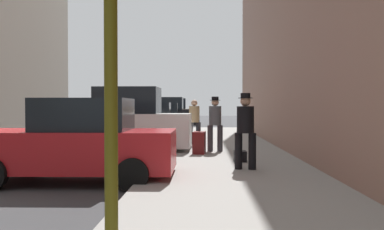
{
  "coord_description": "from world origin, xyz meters",
  "views": [
    {
      "loc": [
        5.32,
        -9.28,
        1.63
      ],
      "look_at": [
        4.96,
        4.47,
        1.33
      ],
      "focal_mm": 40.0,
      "sensor_mm": 36.0,
      "label": 1
    }
  ],
  "objects": [
    {
      "name": "parked_bronze_suv",
      "position": [
        2.65,
        26.8,
        1.03
      ],
      "size": [
        4.64,
        2.15,
        2.25
      ],
      "color": "brown",
      "rests_on": "ground_plane"
    },
    {
      "name": "parked_white_van",
      "position": [
        2.65,
        4.99,
        1.03
      ],
      "size": [
        4.63,
        2.11,
        2.25
      ],
      "color": "silver",
      "rests_on": "ground_plane"
    },
    {
      "name": "pedestrian_in_tan_coat",
      "position": [
        4.98,
        7.04,
        1.1
      ],
      "size": [
        0.53,
        0.49,
        1.71
      ],
      "color": "black",
      "rests_on": "sidewalk"
    },
    {
      "name": "parked_black_suv",
      "position": [
        2.65,
        21.76,
        1.03
      ],
      "size": [
        4.62,
        2.11,
        2.25
      ],
      "color": "black",
      "rests_on": "ground_plane"
    },
    {
      "name": "rolling_suitcase",
      "position": [
        5.2,
        3.9,
        0.49
      ],
      "size": [
        0.42,
        0.6,
        1.04
      ],
      "color": "#591414",
      "rests_on": "sidewalk"
    },
    {
      "name": "sidewalk",
      "position": [
        6.0,
        0.0,
        0.07
      ],
      "size": [
        4.0,
        40.0,
        0.15
      ],
      "primitive_type": "cube",
      "color": "gray",
      "rests_on": "ground_plane"
    },
    {
      "name": "pedestrian_with_beanie",
      "position": [
        5.71,
        4.58,
        1.14
      ],
      "size": [
        0.51,
        0.43,
        1.78
      ],
      "color": "#333338",
      "rests_on": "sidewalk"
    },
    {
      "name": "parked_silver_sedan",
      "position": [
        2.65,
        16.93,
        0.85
      ],
      "size": [
        4.26,
        2.18,
        1.79
      ],
      "color": "#B7BABF",
      "rests_on": "ground_plane"
    },
    {
      "name": "parked_red_hatchback",
      "position": [
        2.65,
        -0.29,
        0.85
      ],
      "size": [
        4.21,
        2.08,
        1.79
      ],
      "color": "#B2191E",
      "rests_on": "ground_plane"
    },
    {
      "name": "pedestrian_with_fedora",
      "position": [
        6.3,
        0.68,
        1.14
      ],
      "size": [
        0.53,
        0.47,
        1.78
      ],
      "color": "black",
      "rests_on": "sidewalk"
    },
    {
      "name": "fire_hydrant",
      "position": [
        4.45,
        6.17,
        0.5
      ],
      "size": [
        0.42,
        0.22,
        0.7
      ],
      "color": "red",
      "rests_on": "sidewalk"
    },
    {
      "name": "duffel_bag",
      "position": [
        6.3,
        2.09,
        0.29
      ],
      "size": [
        0.32,
        0.44,
        0.28
      ],
      "color": "black",
      "rests_on": "sidewalk"
    },
    {
      "name": "parked_gray_coupe",
      "position": [
        2.65,
        10.94,
        0.85
      ],
      "size": [
        4.23,
        2.12,
        1.79
      ],
      "color": "slate",
      "rests_on": "ground_plane"
    }
  ]
}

